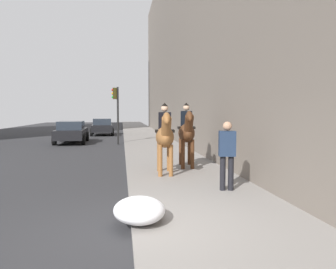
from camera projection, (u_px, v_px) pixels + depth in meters
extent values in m
cube|color=gray|center=(228.00, 226.00, 5.78)|extent=(120.00, 3.38, 0.12)
ellipsoid|color=brown|center=(165.00, 137.00, 10.30)|extent=(1.54, 0.67, 0.66)
cylinder|color=brown|center=(171.00, 160.00, 9.91)|extent=(0.13, 0.13, 0.96)
cylinder|color=brown|center=(160.00, 161.00, 9.89)|extent=(0.13, 0.13, 0.96)
cylinder|color=brown|center=(169.00, 156.00, 10.81)|extent=(0.13, 0.13, 0.96)
cylinder|color=brown|center=(159.00, 157.00, 10.78)|extent=(0.13, 0.13, 0.96)
cylinder|color=brown|center=(166.00, 127.00, 9.51)|extent=(0.65, 0.32, 0.68)
ellipsoid|color=brown|center=(167.00, 118.00, 9.28)|extent=(0.64, 0.26, 0.49)
cylinder|color=black|center=(164.00, 138.00, 11.02)|extent=(0.29, 0.12, 0.55)
cube|color=black|center=(165.00, 131.00, 10.34)|extent=(0.48, 0.63, 0.08)
cube|color=black|center=(165.00, 121.00, 10.32)|extent=(0.31, 0.40, 0.55)
sphere|color=#D8AD8C|center=(165.00, 108.00, 10.29)|extent=(0.22, 0.22, 0.22)
cone|color=black|center=(165.00, 104.00, 10.28)|extent=(0.21, 0.21, 0.10)
ellipsoid|color=#4C2B16|center=(186.00, 133.00, 11.60)|extent=(1.55, 0.70, 0.66)
cylinder|color=#4C2B16|center=(192.00, 154.00, 11.21)|extent=(0.13, 0.13, 1.00)
cylinder|color=#4C2B16|center=(183.00, 154.00, 11.19)|extent=(0.13, 0.13, 1.00)
cylinder|color=#4C2B16|center=(189.00, 151.00, 12.11)|extent=(0.13, 0.13, 1.00)
cylinder|color=#4C2B16|center=(181.00, 151.00, 12.09)|extent=(0.13, 0.13, 1.00)
cylinder|color=#4C2B16|center=(189.00, 124.00, 10.81)|extent=(0.66, 0.34, 0.68)
ellipsoid|color=#4C2B16|center=(190.00, 116.00, 10.58)|extent=(0.64, 0.28, 0.49)
cylinder|color=black|center=(184.00, 134.00, 12.32)|extent=(0.29, 0.13, 0.55)
cube|color=black|center=(186.00, 128.00, 11.64)|extent=(0.49, 0.64, 0.08)
cube|color=black|center=(186.00, 119.00, 11.62)|extent=(0.31, 0.40, 0.55)
sphere|color=#D8AD8C|center=(186.00, 107.00, 11.59)|extent=(0.22, 0.22, 0.22)
cone|color=black|center=(186.00, 104.00, 11.58)|extent=(0.22, 0.22, 0.10)
cylinder|color=black|center=(223.00, 173.00, 8.15)|extent=(0.14, 0.14, 0.85)
cylinder|color=black|center=(231.00, 173.00, 8.15)|extent=(0.14, 0.14, 0.85)
cube|color=#1E2D47|center=(227.00, 144.00, 8.10)|extent=(0.32, 0.44, 0.62)
sphere|color=tan|center=(227.00, 126.00, 8.07)|extent=(0.22, 0.22, 0.22)
cube|color=black|center=(72.00, 134.00, 21.73)|extent=(4.49, 1.83, 0.60)
cube|color=#262D38|center=(71.00, 125.00, 21.42)|extent=(2.10, 1.57, 0.52)
cylinder|color=black|center=(61.00, 137.00, 22.97)|extent=(0.64, 0.23, 0.64)
cylinder|color=black|center=(87.00, 136.00, 23.25)|extent=(0.64, 0.23, 0.64)
cylinder|color=black|center=(54.00, 140.00, 20.25)|extent=(0.64, 0.23, 0.64)
cylinder|color=black|center=(83.00, 140.00, 20.52)|extent=(0.64, 0.23, 0.64)
cube|color=black|center=(102.00, 128.00, 29.08)|extent=(3.99, 1.93, 0.60)
cube|color=#262D38|center=(102.00, 122.00, 29.27)|extent=(1.88, 1.62, 0.52)
cylinder|color=black|center=(113.00, 132.00, 28.07)|extent=(0.65, 0.25, 0.64)
cylinder|color=black|center=(91.00, 132.00, 27.75)|extent=(0.65, 0.25, 0.64)
cylinder|color=black|center=(112.00, 131.00, 30.45)|extent=(0.65, 0.25, 0.64)
cylinder|color=black|center=(93.00, 131.00, 30.13)|extent=(0.65, 0.25, 0.64)
cylinder|color=black|center=(118.00, 116.00, 20.67)|extent=(0.12, 0.12, 3.59)
cube|color=#2D280C|center=(115.00, 93.00, 20.55)|extent=(0.20, 0.24, 0.70)
sphere|color=red|center=(113.00, 90.00, 20.51)|extent=(0.14, 0.14, 0.14)
sphere|color=orange|center=(113.00, 93.00, 20.53)|extent=(0.14, 0.14, 0.14)
sphere|color=green|center=(113.00, 97.00, 20.54)|extent=(0.14, 0.14, 0.14)
ellipsoid|color=white|center=(139.00, 210.00, 5.85)|extent=(1.19, 0.92, 0.41)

